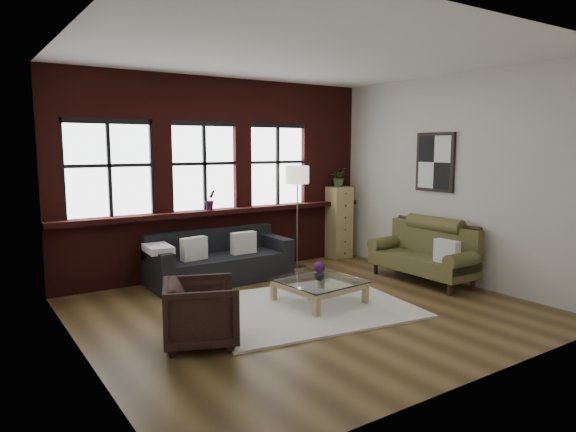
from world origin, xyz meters
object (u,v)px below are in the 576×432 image
vase (319,275)px  floor_lamp (297,213)px  drawer_chest (338,222)px  armchair (201,313)px  vintage_settee (422,252)px  dark_sofa (220,256)px  coffee_table (319,292)px

vase → floor_lamp: (0.91, 1.84, 0.56)m
drawer_chest → armchair: bearing=-147.0°
floor_lamp → armchair: bearing=-141.1°
drawer_chest → floor_lamp: bearing=-165.8°
vintage_settee → vase: 2.01m
dark_sofa → drawer_chest: 2.69m
armchair → coffee_table: 1.99m
floor_lamp → dark_sofa: bearing=-177.7°
dark_sofa → floor_lamp: bearing=2.3°
coffee_table → vase: vase is taller
dark_sofa → vintage_settee: vintage_settee is taller
vase → vintage_settee: bearing=0.1°
vintage_settee → floor_lamp: floor_lamp is taller
vase → drawer_chest: 2.97m
dark_sofa → vase: 1.87m
dark_sofa → vase: dark_sofa is taller
dark_sofa → drawer_chest: drawer_chest is taller
vintage_settee → floor_lamp: 2.19m
coffee_table → floor_lamp: size_ratio=0.52×
coffee_table → floor_lamp: bearing=63.5°
dark_sofa → vase: bearing=-71.3°
vintage_settee → floor_lamp: size_ratio=0.91×
vintage_settee → floor_lamp: bearing=121.0°
vase → floor_lamp: bearing=63.5°
vintage_settee → vase: (-2.01, -0.00, -0.07)m
coffee_table → floor_lamp: floor_lamp is taller
drawer_chest → floor_lamp: floor_lamp is taller
coffee_table → armchair: bearing=-166.6°
armchair → floor_lamp: 3.70m
armchair → drawer_chest: (3.98, 2.58, 0.32)m
vase → dark_sofa: bearing=108.7°
dark_sofa → armchair: size_ratio=2.85×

